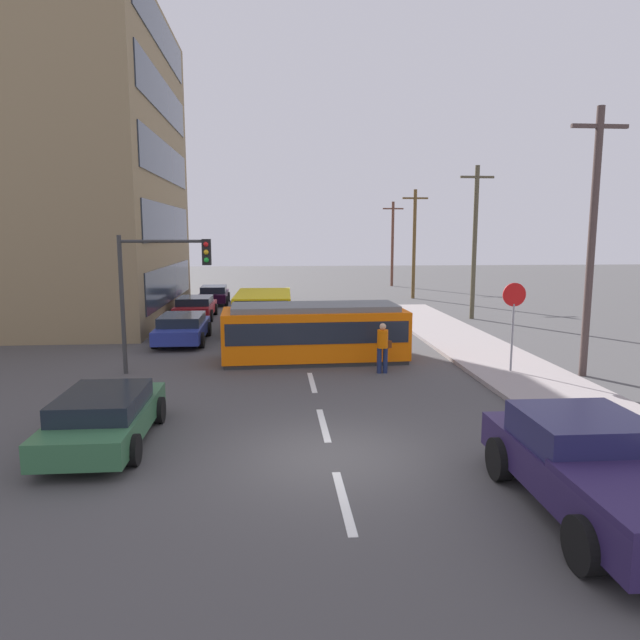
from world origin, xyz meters
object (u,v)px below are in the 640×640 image
object	(u,v)px
pickup_truck_parked	(595,469)
parked_sedan_mid	(183,328)
streetcar_tram	(314,331)
utility_pole_mid	(475,240)
utility_pole_near	(592,239)
stop_sign	(514,308)
parked_sedan_far	(195,307)
utility_pole_far	(414,242)
parked_sedan_near	(105,416)
utility_pole_distant	(392,242)
traffic_light_mast	(160,276)
parked_sedan_furthest	(214,294)
city_bus	(263,310)
pedestrian_crossing	(383,345)

from	to	relation	value
pickup_truck_parked	parked_sedan_mid	world-z (taller)	pickup_truck_parked
streetcar_tram	utility_pole_mid	size ratio (longest dim) A/B	0.82
streetcar_tram	utility_pole_near	world-z (taller)	utility_pole_near
streetcar_tram	utility_pole_mid	bearing A→B (deg)	45.89
stop_sign	utility_pole_near	distance (m)	3.20
parked_sedan_far	utility_pole_far	xyz separation A→B (m)	(14.14, 8.56, 3.35)
streetcar_tram	parked_sedan_near	bearing A→B (deg)	-122.97
parked_sedan_mid	utility_pole_distant	bearing A→B (deg)	60.47
pickup_truck_parked	utility_pole_far	size ratio (longest dim) A/B	0.66
parked_sedan_near	traffic_light_mast	world-z (taller)	traffic_light_mast
parked_sedan_furthest	utility_pole_distant	world-z (taller)	utility_pole_distant
streetcar_tram	parked_sedan_furthest	world-z (taller)	streetcar_tram
city_bus	parked_sedan_furthest	xyz separation A→B (m)	(-3.40, 11.11, -0.42)
pickup_truck_parked	stop_sign	distance (m)	9.67
traffic_light_mast	utility_pole_distant	size ratio (longest dim) A/B	0.62
utility_pole_far	utility_pole_distant	distance (m)	9.69
parked_sedan_near	utility_pole_near	bearing A→B (deg)	19.98
city_bus	utility_pole_distant	size ratio (longest dim) A/B	0.70
parked_sedan_furthest	utility_pole_distant	distance (m)	18.79
pedestrian_crossing	parked_sedan_near	distance (m)	9.36
utility_pole_far	utility_pole_mid	bearing A→B (deg)	-85.38
traffic_light_mast	utility_pole_near	distance (m)	13.80
parked_sedan_far	utility_pole_distant	bearing A→B (deg)	51.27
stop_sign	utility_pole_distant	bearing A→B (deg)	85.14
utility_pole_distant	parked_sedan_mid	bearing A→B (deg)	-119.53
utility_pole_mid	utility_pole_far	size ratio (longest dim) A/B	1.07
parked_sedan_near	stop_sign	bearing A→B (deg)	24.73
city_bus	utility_pole_mid	distance (m)	12.09
city_bus	stop_sign	size ratio (longest dim) A/B	1.76
parked_sedan_mid	parked_sedan_far	bearing A→B (deg)	93.06
utility_pole_near	utility_pole_mid	bearing A→B (deg)	86.72
traffic_light_mast	utility_pole_far	xyz separation A→B (m)	(13.58, 20.95, 0.77)
utility_pole_near	city_bus	bearing A→B (deg)	138.61
streetcar_tram	stop_sign	size ratio (longest dim) A/B	2.31
parked_sedan_far	utility_pole_mid	distance (m)	15.43
utility_pole_near	traffic_light_mast	bearing A→B (deg)	173.68
pedestrian_crossing	traffic_light_mast	xyz separation A→B (m)	(-7.24, 0.63, 2.27)
utility_pole_mid	pedestrian_crossing	bearing A→B (deg)	-121.50
utility_pole_distant	utility_pole_near	bearing A→B (deg)	-90.72
pedestrian_crossing	pickup_truck_parked	bearing A→B (deg)	-80.73
pedestrian_crossing	traffic_light_mast	size ratio (longest dim) A/B	0.37
pickup_truck_parked	utility_pole_mid	xyz separation A→B (m)	(5.54, 21.50, 3.43)
pickup_truck_parked	parked_sedan_furthest	bearing A→B (deg)	107.16
city_bus	utility_pole_near	bearing A→B (deg)	-41.39
parked_sedan_mid	parked_sedan_furthest	world-z (taller)	same
stop_sign	utility_pole_distant	distance (m)	32.02
streetcar_tram	parked_sedan_far	size ratio (longest dim) A/B	1.55
stop_sign	utility_pole_far	size ratio (longest dim) A/B	0.38
parked_sedan_mid	utility_pole_mid	bearing A→B (deg)	20.96
city_bus	utility_pole_distant	xyz separation A→B (m)	(10.87, 22.91, 2.77)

